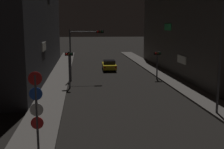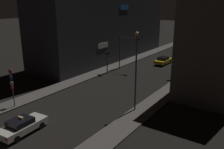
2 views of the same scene
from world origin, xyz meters
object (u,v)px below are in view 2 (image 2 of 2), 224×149
object	(u,v)px
traffic_light_overhead	(126,46)
sign_pole_left	(12,85)
traffic_light_left_kerb	(107,58)
street_lamp_near_block	(136,66)
taxi	(22,126)
traffic_light_right_kerb	(176,63)
far_car	(163,60)

from	to	relation	value
traffic_light_overhead	sign_pole_left	distance (m)	20.42
traffic_light_left_kerb	street_lamp_near_block	world-z (taller)	street_lamp_near_block
taxi	traffic_light_right_kerb	world-z (taller)	traffic_light_right_kerb
far_car	taxi	bearing A→B (deg)	-90.68
traffic_light_right_kerb	street_lamp_near_block	xyz separation A→B (m)	(0.66, -13.62, 2.57)
taxi	street_lamp_near_block	distance (m)	12.09
traffic_light_overhead	taxi	bearing A→B (deg)	-81.69
taxi	far_car	world-z (taller)	taxi
far_car	traffic_light_overhead	world-z (taller)	traffic_light_overhead
far_car	traffic_light_right_kerb	xyz separation A→B (m)	(4.92, -7.28, 1.66)
street_lamp_near_block	traffic_light_right_kerb	bearing A→B (deg)	92.76
taxi	street_lamp_near_block	xyz separation A→B (m)	(5.94, 9.64, 4.23)
traffic_light_right_kerb	sign_pole_left	bearing A→B (deg)	-117.77
taxi	far_car	distance (m)	30.53
traffic_light_left_kerb	street_lamp_near_block	bearing A→B (deg)	-42.53
taxi	traffic_light_right_kerb	size ratio (longest dim) A/B	1.38
taxi	traffic_light_right_kerb	xyz separation A→B (m)	(5.28, 23.26, 1.66)
traffic_light_right_kerb	far_car	bearing A→B (deg)	124.07
traffic_light_overhead	street_lamp_near_block	distance (m)	16.41
traffic_light_left_kerb	sign_pole_left	world-z (taller)	sign_pole_left
traffic_light_left_kerb	far_car	bearing A→B (deg)	65.39
traffic_light_left_kerb	sign_pole_left	distance (m)	16.57
traffic_light_left_kerb	street_lamp_near_block	xyz separation A→B (m)	(10.67, -9.78, 2.31)
traffic_light_overhead	traffic_light_left_kerb	distance (m)	4.21
far_car	traffic_light_right_kerb	bearing A→B (deg)	-55.93
traffic_light_overhead	traffic_light_right_kerb	xyz separation A→B (m)	(8.66, 0.13, -1.74)
traffic_light_overhead	traffic_light_left_kerb	size ratio (longest dim) A/B	1.57
traffic_light_right_kerb	sign_pole_left	xyz separation A→B (m)	(-10.74, -20.39, 0.28)
traffic_light_overhead	traffic_light_right_kerb	world-z (taller)	traffic_light_overhead
far_car	traffic_light_left_kerb	world-z (taller)	traffic_light_left_kerb
far_car	traffic_light_left_kerb	xyz separation A→B (m)	(-5.09, -11.11, 1.92)
taxi	traffic_light_left_kerb	distance (m)	20.08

